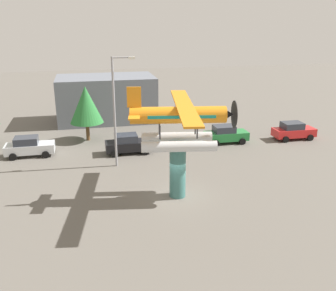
% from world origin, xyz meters
% --- Properties ---
extents(ground_plane, '(140.00, 140.00, 0.00)m').
position_xyz_m(ground_plane, '(0.00, 0.00, 0.00)').
color(ground_plane, '#605B54').
extents(display_pedestal, '(1.10, 1.10, 3.59)m').
position_xyz_m(display_pedestal, '(0.00, 0.00, 1.79)').
color(display_pedestal, '#386B66').
rests_on(display_pedestal, ground).
extents(floatplane_monument, '(7.10, 10.44, 4.00)m').
position_xyz_m(floatplane_monument, '(0.13, -0.02, 5.26)').
color(floatplane_monument, silver).
rests_on(floatplane_monument, display_pedestal).
extents(car_near_silver, '(4.20, 2.02, 1.76)m').
position_xyz_m(car_near_silver, '(-10.89, 10.69, 0.88)').
color(car_near_silver, silver).
rests_on(car_near_silver, ground).
extents(car_mid_black, '(4.20, 2.02, 1.76)m').
position_xyz_m(car_mid_black, '(-2.23, 9.54, 0.88)').
color(car_mid_black, black).
rests_on(car_mid_black, ground).
extents(car_far_green, '(4.20, 2.02, 1.76)m').
position_xyz_m(car_far_green, '(7.44, 10.44, 0.88)').
color(car_far_green, '#237A38').
rests_on(car_far_green, ground).
extents(car_distant_red, '(4.20, 2.02, 1.76)m').
position_xyz_m(car_distant_red, '(14.56, 10.12, 0.88)').
color(car_distant_red, red).
rests_on(car_distant_red, ground).
extents(streetlight_primary, '(1.84, 0.28, 8.91)m').
position_xyz_m(streetlight_primary, '(-3.39, 6.61, 5.11)').
color(streetlight_primary, gray).
rests_on(streetlight_primary, ground).
extents(storefront_building, '(11.27, 6.71, 5.22)m').
position_xyz_m(storefront_building, '(-3.26, 22.00, 2.61)').
color(storefront_building, slate).
rests_on(storefront_building, ground).
extents(tree_east, '(3.25, 3.25, 5.44)m').
position_xyz_m(tree_east, '(-5.71, 14.28, 3.62)').
color(tree_east, brown).
rests_on(tree_east, ground).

